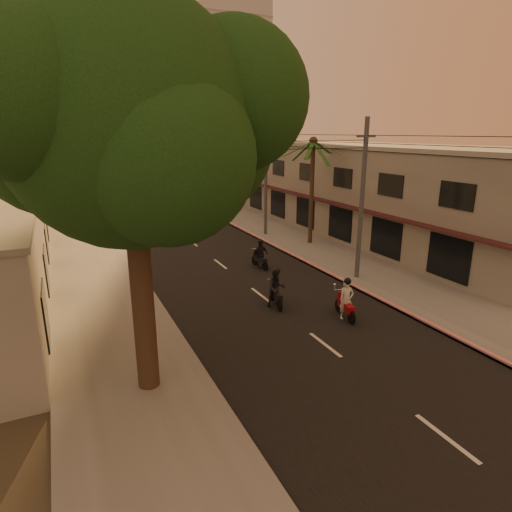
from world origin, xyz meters
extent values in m
plane|color=#383023|center=(0.00, 0.00, 0.00)|extent=(160.00, 160.00, 0.00)
cube|color=black|center=(0.00, 20.00, 0.01)|extent=(10.00, 140.00, 0.02)
cube|color=slate|center=(7.50, 20.00, 0.06)|extent=(5.00, 140.00, 0.12)
cube|color=slate|center=(-7.50, 20.00, 0.06)|extent=(5.00, 140.00, 0.12)
cube|color=red|center=(5.10, 15.00, 0.10)|extent=(0.20, 60.00, 0.20)
cube|color=gray|center=(14.00, 18.00, 3.50)|extent=(8.00, 34.00, 7.00)
cube|color=gray|center=(14.00, 18.00, 7.15)|extent=(8.20, 34.20, 0.30)
cube|color=#3E191A|center=(9.70, 18.00, 3.10)|extent=(0.80, 34.00, 0.12)
cube|color=#B7B5B2|center=(16.00, 56.00, 14.00)|extent=(12.00, 12.00, 28.00)
cylinder|color=black|center=(-7.00, 2.00, 3.00)|extent=(0.70, 0.70, 6.00)
cylinder|color=black|center=(-6.20, 2.40, 6.00)|extent=(1.22, 2.17, 3.04)
cylinder|color=black|center=(-7.60, 1.70, 6.20)|extent=(1.31, 1.49, 2.73)
sphere|color=black|center=(-7.00, 2.00, 8.50)|extent=(7.20, 7.20, 7.20)
sphere|color=black|center=(-4.80, 3.00, 8.00)|extent=(5.20, 5.20, 5.20)
sphere|color=black|center=(-8.80, 2.80, 8.20)|extent=(4.80, 4.80, 4.80)
sphere|color=black|center=(-6.40, 0.20, 7.60)|extent=(4.60, 4.60, 4.60)
sphere|color=black|center=(-4.00, 1.50, 9.20)|extent=(4.40, 4.40, 4.40)
sphere|color=black|center=(-9.40, 0.80, 9.00)|extent=(4.00, 4.00, 4.00)
sphere|color=black|center=(-5.80, 4.40, 9.60)|extent=(4.40, 4.40, 4.40)
cylinder|color=black|center=(8.00, 16.00, 3.80)|extent=(0.32, 0.32, 7.60)
sphere|color=black|center=(8.00, 16.00, 7.60)|extent=(0.60, 0.60, 0.60)
cylinder|color=#38383A|center=(6.20, 8.00, 4.50)|extent=(0.26, 0.26, 9.00)
cube|color=#38383A|center=(6.20, 8.00, 8.00)|extent=(1.20, 0.12, 0.12)
cylinder|color=#38383A|center=(6.20, 20.00, 4.50)|extent=(0.26, 0.26, 9.00)
cube|color=#38383A|center=(6.20, 20.00, 8.00)|extent=(1.20, 0.12, 0.12)
cylinder|color=#38383A|center=(6.20, 32.00, 4.50)|extent=(0.26, 0.26, 9.00)
cube|color=#38383A|center=(6.20, 32.00, 8.00)|extent=(1.20, 0.12, 0.12)
cylinder|color=#38383A|center=(6.20, 44.00, 4.50)|extent=(0.26, 0.26, 9.00)
cube|color=#38383A|center=(6.20, 44.00, 8.00)|extent=(1.20, 0.12, 0.12)
cube|color=gray|center=(14.00, 45.00, 3.00)|extent=(8.00, 14.00, 6.00)
cube|color=gray|center=(-14.00, 52.00, 3.50)|extent=(8.00, 14.00, 7.00)
cylinder|color=black|center=(2.43, 4.50, 0.31)|extent=(0.23, 0.63, 0.62)
cylinder|color=black|center=(2.16, 3.15, 0.31)|extent=(0.23, 0.63, 0.62)
cube|color=maroon|center=(2.28, 3.75, 0.61)|extent=(0.54, 1.25, 0.33)
cube|color=maroon|center=(2.38, 4.29, 0.77)|extent=(0.35, 0.17, 0.66)
cylinder|color=silver|center=(2.41, 4.42, 1.16)|extent=(0.60, 0.16, 0.04)
imported|color=beige|center=(2.28, 3.75, 0.93)|extent=(0.85, 0.71, 1.86)
sphere|color=black|center=(2.28, 3.75, 1.81)|extent=(0.33, 0.33, 0.33)
sphere|color=silver|center=(2.10, 4.46, 1.44)|extent=(0.13, 0.13, 0.13)
sphere|color=silver|center=(2.71, 4.34, 1.44)|extent=(0.13, 0.13, 0.13)
cylinder|color=black|center=(0.23, 7.12, 0.31)|extent=(0.24, 0.63, 0.62)
cylinder|color=black|center=(-0.06, 5.77, 0.31)|extent=(0.24, 0.63, 0.62)
cube|color=black|center=(0.06, 6.37, 0.61)|extent=(0.56, 1.26, 0.33)
cube|color=black|center=(0.18, 6.91, 0.78)|extent=(0.35, 0.18, 0.67)
cylinder|color=silver|center=(0.21, 7.04, 1.16)|extent=(0.60, 0.17, 0.04)
imported|color=black|center=(0.06, 6.37, 0.93)|extent=(1.20, 1.08, 1.86)
sphere|color=black|center=(0.06, 6.37, 1.81)|extent=(0.33, 0.33, 0.33)
cylinder|color=black|center=(1.93, 12.92, 0.30)|extent=(0.15, 0.60, 0.60)
cylinder|color=black|center=(2.03, 11.59, 0.30)|extent=(0.15, 0.60, 0.60)
cube|color=black|center=(1.99, 12.17, 0.58)|extent=(0.38, 1.19, 0.32)
cube|color=black|center=(1.95, 12.70, 0.74)|extent=(0.33, 0.13, 0.64)
cylinder|color=silver|center=(1.94, 12.83, 1.12)|extent=(0.59, 0.08, 0.04)
imported|color=black|center=(1.99, 12.17, 0.89)|extent=(1.11, 0.59, 1.79)
sphere|color=black|center=(1.99, 12.17, 1.74)|extent=(0.32, 0.32, 0.32)
cylinder|color=black|center=(-0.77, 25.71, 0.25)|extent=(0.25, 0.50, 0.50)
cylinder|color=black|center=(-1.14, 24.67, 0.25)|extent=(0.25, 0.50, 0.50)
cube|color=black|center=(-0.98, 25.13, 0.49)|extent=(0.56, 1.00, 0.27)
cube|color=black|center=(-0.83, 25.55, 0.62)|extent=(0.28, 0.17, 0.53)
cylinder|color=silver|center=(-0.80, 25.65, 0.93)|extent=(0.47, 0.20, 0.04)
imported|color=black|center=(-0.98, 25.13, 0.75)|extent=(1.02, 0.93, 1.49)
sphere|color=black|center=(-0.98, 25.13, 1.44)|extent=(0.27, 0.27, 0.27)
imported|color=#9B9EA2|center=(4.01, 27.71, 0.65)|extent=(2.55, 4.37, 1.31)
camera|label=1|loc=(-9.06, -10.84, 8.23)|focal=30.00mm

